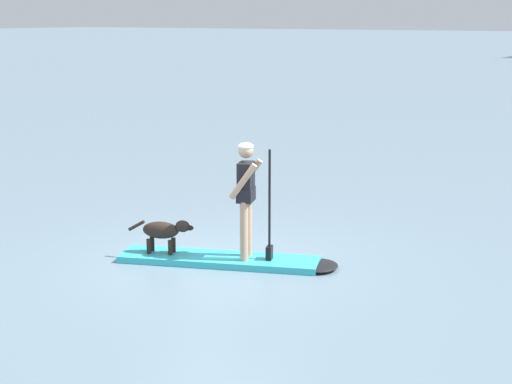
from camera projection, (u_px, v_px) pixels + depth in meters
The scene contains 4 objects.
ground_plane at pixel (219, 263), 12.30m from camera, with size 400.00×400.00×0.00m, color slate.
paddleboard at pixel (234, 260), 12.24m from camera, with size 3.29×1.82×0.10m.
person_paddler at pixel (247, 192), 11.98m from camera, with size 0.68×0.59×1.72m.
dog at pixel (164, 231), 12.38m from camera, with size 0.98×0.45×0.52m.
Camera 1 is at (6.92, -9.58, 3.60)m, focal length 57.90 mm.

